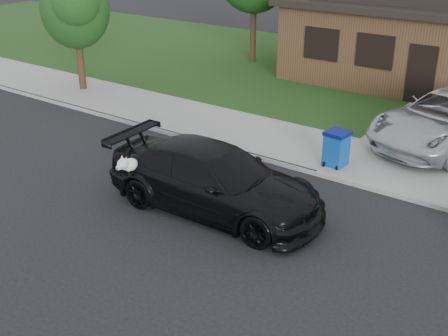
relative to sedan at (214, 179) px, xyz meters
The scene contains 7 objects.
ground 2.78m from the sedan, behind, with size 120.00×120.00×0.00m, color black.
sidewalk 5.40m from the sedan, 119.60° to the left, with size 60.00×3.00×0.12m, color gray.
curb 4.18m from the sedan, 129.98° to the left, with size 60.00×0.12×0.12m, color gray.
lawn 12.94m from the sedan, 101.80° to the left, with size 60.00×13.00×0.13m, color #193814.
sedan is the anchor object (origin of this frame).
recycling_bin 4.04m from the sedan, 70.72° to the left, with size 0.67×0.68×1.00m.
tree_2 11.37m from the sedan, 154.59° to the left, with size 2.73×2.60×4.59m.
Camera 1 is at (9.77, -9.19, 6.48)m, focal length 45.00 mm.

